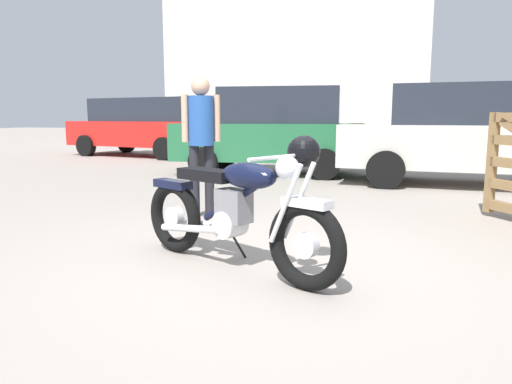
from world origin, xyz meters
name	(u,v)px	position (x,y,z in m)	size (l,w,h in m)	color
ground_plane	(276,260)	(0.00, 0.00, 0.00)	(80.00, 80.00, 0.00)	gray
vintage_motorcycle	(239,208)	(-0.22, -0.31, 0.49)	(1.94, 0.96, 1.07)	black
bystander	(201,132)	(-1.33, 1.48, 1.02)	(0.40, 0.30, 1.66)	black
pale_sedan_back	(145,125)	(-6.63, 9.23, 0.94)	(4.94, 2.58, 1.74)	black
blue_hatchback_right	(273,130)	(-1.68, 5.97, 0.92)	(4.07, 2.19, 1.78)	black
white_estate_far	(488,132)	(2.33, 5.31, 0.94)	(4.75, 2.08, 1.74)	black
industrial_building	(307,65)	(-5.67, 28.76, 4.65)	(15.68, 12.87, 17.69)	beige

